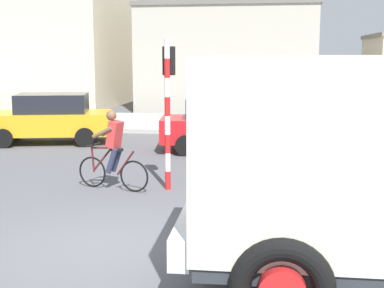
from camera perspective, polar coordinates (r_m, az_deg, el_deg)
ground_plane at (r=8.53m, az=-8.42°, el=-10.64°), size 120.00×120.00×0.00m
sidewalk_far at (r=21.68m, az=3.08°, el=2.10°), size 80.00×5.00×0.16m
cyclist at (r=11.73m, az=-8.31°, el=-0.64°), size 1.69×0.58×1.72m
traffic_light_pole at (r=11.55m, az=-2.53°, el=5.32°), size 0.24×0.43×3.20m
car_white_mid at (r=16.20m, az=3.70°, el=2.13°), size 4.20×2.30×1.60m
car_far_side at (r=18.19m, az=-14.73°, el=2.66°), size 4.30×2.67×1.60m
building_corner_left at (r=31.86m, az=-15.57°, el=10.01°), size 9.17×7.83×6.60m
building_mid_block at (r=28.90m, az=4.13°, el=9.06°), size 8.76×7.55×5.25m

